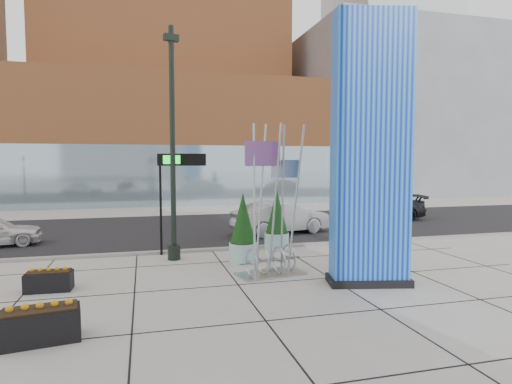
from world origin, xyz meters
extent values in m
plane|color=#9E9991|center=(0.00, 0.00, 0.00)|extent=(160.00, 160.00, 0.00)
cube|color=black|center=(0.00, 10.00, 0.01)|extent=(80.00, 12.00, 0.02)
cube|color=gray|center=(0.00, 4.00, 0.06)|extent=(80.00, 0.30, 0.12)
cube|color=#AD6032|center=(1.00, 27.00, 5.50)|extent=(34.00, 10.00, 11.00)
cube|color=#8CA5B2|center=(1.00, 22.20, 2.50)|extent=(34.00, 0.60, 5.00)
cube|color=slate|center=(26.00, 32.00, 9.00)|extent=(20.00, 18.00, 18.00)
cube|color=#B2B7BC|center=(36.00, 48.00, 27.50)|extent=(16.00, 16.00, 55.00)
cube|color=#0B27AF|center=(4.84, -1.89, 4.03)|extent=(2.38, 1.37, 8.06)
cube|color=black|center=(4.84, -1.89, 0.11)|extent=(2.60, 1.58, 0.22)
cylinder|color=black|center=(-0.63, 2.86, 4.32)|extent=(0.19, 0.19, 8.63)
cylinder|color=black|center=(-0.63, 2.86, 0.27)|extent=(0.47, 0.47, 0.54)
cube|color=black|center=(-0.63, 2.86, 8.20)|extent=(0.58, 0.36, 0.24)
cube|color=#A9ACAE|center=(2.29, -0.11, 0.03)|extent=(2.34, 1.48, 0.06)
cylinder|color=#A9ACAE|center=(1.60, -0.31, 2.47)|extent=(0.08, 0.08, 4.94)
cylinder|color=#A9ACAE|center=(1.99, 0.04, 2.47)|extent=(0.08, 0.08, 4.94)
cylinder|color=#A9ACAE|center=(2.39, -0.21, 2.47)|extent=(0.08, 0.08, 4.94)
cylinder|color=#A9ACAE|center=(2.83, 0.09, 2.47)|extent=(0.08, 0.08, 4.94)
cylinder|color=#A9ACAE|center=(3.08, -0.36, 2.47)|extent=(0.08, 0.08, 4.94)
torus|color=#A9ACAE|center=(1.55, -0.21, 0.47)|extent=(0.24, 0.90, 0.90)
torus|color=#A9ACAE|center=(2.04, -0.01, 0.47)|extent=(0.24, 0.90, 0.90)
torus|color=#A9ACAE|center=(2.54, -0.21, 0.47)|extent=(0.24, 0.90, 0.90)
torus|color=#A9ACAE|center=(3.03, -0.01, 0.47)|extent=(0.24, 0.90, 0.90)
cube|color=red|center=(1.99, -0.11, 3.95)|extent=(1.25, 0.40, 0.79)
cube|color=#A9ACAE|center=(2.88, -0.01, 3.46)|extent=(0.99, 0.14, 0.59)
cylinder|color=black|center=(-1.06, 3.80, 1.98)|extent=(0.09, 0.09, 3.96)
cube|color=black|center=(-0.21, 3.80, 3.77)|extent=(1.87, 0.60, 0.47)
cube|color=#19D833|center=(-0.59, 3.70, 3.77)|extent=(0.65, 0.17, 0.33)
cylinder|color=#9DD3D1|center=(7.00, 3.60, 0.37)|extent=(1.07, 1.07, 0.75)
cylinder|color=black|center=(7.00, 3.60, 0.75)|extent=(0.98, 0.98, 0.06)
cone|color=black|center=(7.00, 3.60, 1.71)|extent=(0.96, 0.96, 1.93)
cylinder|color=#9DD3D1|center=(3.67, 3.60, 0.36)|extent=(1.02, 1.02, 0.71)
cylinder|color=black|center=(3.67, 3.60, 0.71)|extent=(0.94, 0.94, 0.06)
cone|color=black|center=(3.67, 3.60, 1.63)|extent=(0.92, 0.92, 1.83)
cylinder|color=#9DD3D1|center=(1.80, 1.80, 0.36)|extent=(1.03, 1.03, 0.72)
cylinder|color=black|center=(1.80, 1.80, 0.72)|extent=(0.95, 0.95, 0.06)
cone|color=black|center=(1.80, 1.80, 1.65)|extent=(0.93, 0.93, 1.85)
cube|color=black|center=(-4.37, -0.17, 0.27)|extent=(1.28, 0.68, 0.54)
cube|color=black|center=(-4.37, -0.17, 0.55)|extent=(1.18, 0.59, 0.05)
cube|color=black|center=(-3.80, -3.91, 0.33)|extent=(1.63, 0.99, 0.65)
cube|color=black|center=(-3.80, -3.91, 0.68)|extent=(1.50, 0.87, 0.07)
imported|color=#9EA0A6|center=(5.07, 7.28, 0.83)|extent=(5.30, 2.90, 1.66)
imported|color=black|center=(12.85, 10.81, 0.79)|extent=(5.84, 3.50, 1.59)
camera|label=1|loc=(-1.69, -13.32, 3.72)|focal=30.00mm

